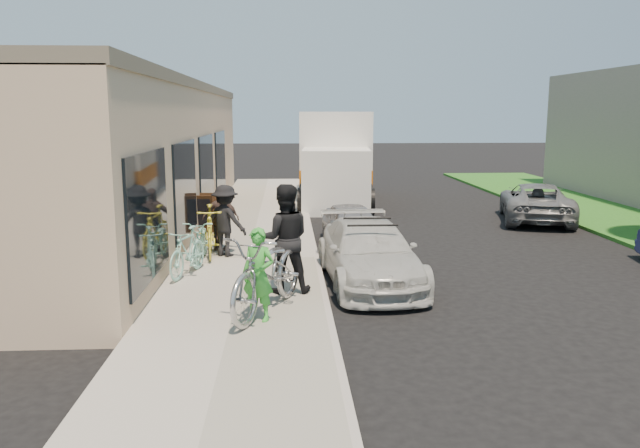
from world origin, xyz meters
name	(u,v)px	position (x,y,z in m)	size (l,w,h in m)	color
ground	(350,303)	(0.00, 0.00, 0.00)	(120.00, 120.00, 0.00)	black
sidewalk	(248,261)	(-2.00, 3.00, 0.07)	(3.00, 34.00, 0.15)	#A09A90
curb	(317,261)	(-0.45, 3.00, 0.07)	(0.12, 34.00, 0.13)	#9F9891
storefront	(146,155)	(-5.24, 7.99, 2.12)	(3.60, 20.00, 4.22)	#C7AA8A
bike_rack	(217,229)	(-2.74, 3.64, 0.69)	(0.21, 0.62, 0.90)	black
sandwich_board	(204,213)	(-3.36, 6.16, 0.68)	(0.71, 0.71, 1.03)	#321B0D
sedan_white	(369,253)	(0.51, 1.30, 0.61)	(1.96, 4.31, 1.26)	beige
sedan_silver	(352,225)	(0.56, 4.89, 0.54)	(1.26, 3.14, 1.07)	gray
moving_truck	(336,162)	(0.79, 13.11, 1.51)	(3.10, 7.08, 3.39)	silver
far_car_gray	(536,202)	(6.69, 8.25, 0.60)	(1.99, 4.32, 1.20)	slate
tandem_bike	(269,272)	(-1.41, -0.89, 0.82)	(0.89, 2.54, 1.33)	#AEAEB1
woman_rider	(258,275)	(-1.57, -1.27, 0.88)	(0.53, 0.35, 1.46)	green
man_standing	(284,239)	(-1.16, 0.28, 1.13)	(0.95, 0.74, 1.96)	black
cruiser_bike_a	(187,252)	(-3.09, 1.54, 0.63)	(0.45, 1.60, 0.96)	#89CDBA
cruiser_bike_b	(201,240)	(-2.98, 2.75, 0.62)	(0.62, 1.77, 0.93)	#89CDBA
cruiser_bike_c	(210,231)	(-2.85, 3.28, 0.72)	(0.53, 1.89, 1.14)	yellow
bystander_a	(225,221)	(-2.49, 3.23, 0.96)	(1.04, 0.60, 1.62)	black
bystander_b	(221,219)	(-2.67, 3.92, 0.89)	(0.87, 0.36, 1.48)	brown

